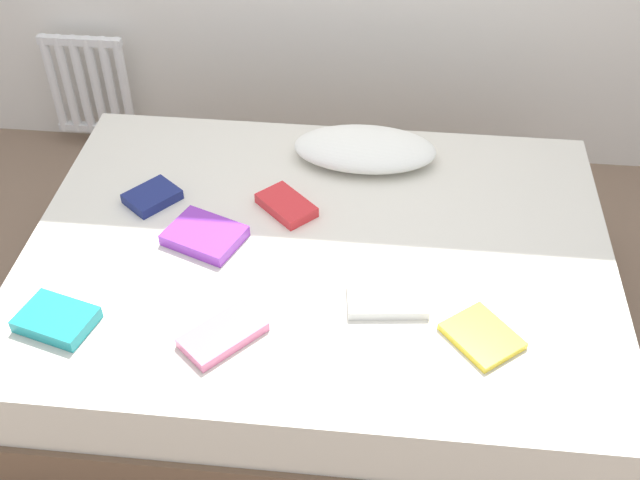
% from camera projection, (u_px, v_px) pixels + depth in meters
% --- Properties ---
extents(ground_plane, '(8.00, 8.00, 0.00)m').
position_uv_depth(ground_plane, '(319.00, 344.00, 2.93)').
color(ground_plane, '#7F6651').
extents(bed, '(2.00, 1.50, 0.50)m').
position_uv_depth(bed, '(319.00, 298.00, 2.77)').
color(bed, brown).
rests_on(bed, ground).
extents(radiator, '(0.39, 0.04, 0.51)m').
position_uv_depth(radiator, '(89.00, 86.00, 3.70)').
color(radiator, white).
rests_on(radiator, ground).
extents(pillow, '(0.54, 0.29, 0.11)m').
position_uv_depth(pillow, '(365.00, 149.00, 2.93)').
color(pillow, white).
rests_on(pillow, bed).
extents(textbook_navy, '(0.22, 0.22, 0.04)m').
position_uv_depth(textbook_navy, '(152.00, 197.00, 2.77)').
color(textbook_navy, navy).
rests_on(textbook_navy, bed).
extents(textbook_purple, '(0.30, 0.26, 0.04)m').
position_uv_depth(textbook_purple, '(205.00, 236.00, 2.61)').
color(textbook_purple, purple).
rests_on(textbook_purple, bed).
extents(textbook_pink, '(0.26, 0.27, 0.03)m').
position_uv_depth(textbook_pink, '(223.00, 335.00, 2.28)').
color(textbook_pink, pink).
rests_on(textbook_pink, bed).
extents(textbook_yellow, '(0.26, 0.27, 0.02)m').
position_uv_depth(textbook_yellow, '(482.00, 336.00, 2.28)').
color(textbook_yellow, yellow).
rests_on(textbook_yellow, bed).
extents(textbook_teal, '(0.25, 0.21, 0.04)m').
position_uv_depth(textbook_teal, '(57.00, 319.00, 2.32)').
color(textbook_teal, teal).
rests_on(textbook_teal, bed).
extents(textbook_red, '(0.24, 0.24, 0.04)m').
position_uv_depth(textbook_red, '(286.00, 205.00, 2.73)').
color(textbook_red, red).
rests_on(textbook_red, bed).
extents(textbook_white, '(0.26, 0.17, 0.03)m').
position_uv_depth(textbook_white, '(387.00, 299.00, 2.39)').
color(textbook_white, white).
rests_on(textbook_white, bed).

